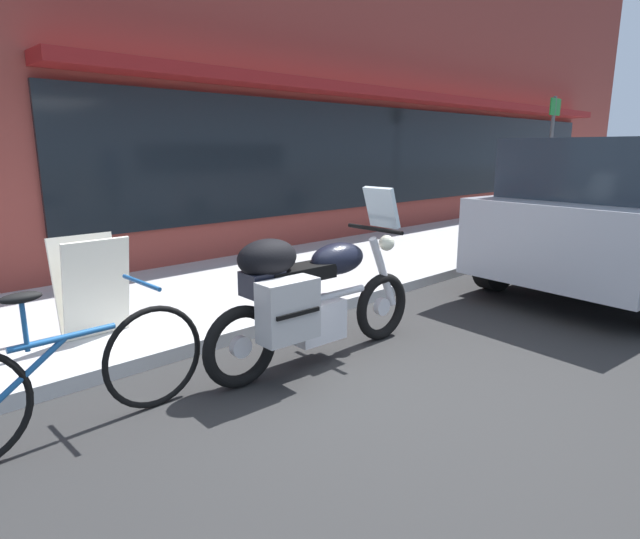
% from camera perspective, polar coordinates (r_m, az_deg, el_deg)
% --- Properties ---
extents(ground_plane, '(80.00, 80.00, 0.00)m').
position_cam_1_polar(ground_plane, '(3.97, 4.90, -12.43)').
color(ground_plane, '#292929').
extents(storefront_building, '(21.08, 0.90, 6.74)m').
position_cam_1_polar(storefront_building, '(11.54, 10.87, 20.70)').
color(storefront_building, brown).
rests_on(storefront_building, ground_plane).
extents(sidewalk_curb, '(30.00, 2.84, 0.12)m').
position_cam_1_polar(sidewalk_curb, '(12.90, 22.44, 4.69)').
color(sidewalk_curb, '#AFAFAF').
rests_on(sidewalk_curb, ground_plane).
extents(touring_motorcycle, '(2.12, 0.62, 1.38)m').
position_cam_1_polar(touring_motorcycle, '(4.10, -1.17, -2.65)').
color(touring_motorcycle, black).
rests_on(touring_motorcycle, ground_plane).
extents(parked_bicycle, '(1.79, 0.48, 0.94)m').
position_cam_1_polar(parked_bicycle, '(3.51, -25.69, -10.49)').
color(parked_bicycle, black).
rests_on(parked_bicycle, ground_plane).
extents(parked_minivan, '(4.68, 2.48, 1.81)m').
position_cam_1_polar(parked_minivan, '(7.52, 30.98, 5.44)').
color(parked_minivan, '#9EA3AD').
rests_on(parked_minivan, ground_plane).
extents(sandwich_board_sign, '(0.55, 0.40, 0.85)m').
position_cam_1_polar(sandwich_board_sign, '(4.92, -23.49, -1.67)').
color(sandwich_board_sign, silver).
rests_on(sandwich_board_sign, sidewalk_curb).
extents(parking_sign_pole, '(0.44, 0.07, 2.57)m').
position_cam_1_polar(parking_sign_pole, '(11.65, 23.67, 11.60)').
color(parking_sign_pole, '#59595B').
rests_on(parking_sign_pole, sidewalk_curb).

